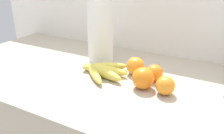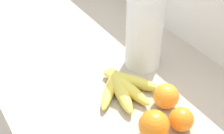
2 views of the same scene
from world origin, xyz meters
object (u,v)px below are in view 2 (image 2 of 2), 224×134
Objects in this scene: banana_bunch at (123,86)px; paper_towel_roll at (145,26)px; orange_back_left at (154,125)px; orange_front at (181,119)px; orange_right at (166,96)px.

banana_bunch is 0.20m from paper_towel_roll.
paper_towel_roll is at bearing 149.22° from orange_back_left.
orange_back_left is 0.08m from orange_front.
orange_front is at bearing 12.96° from banana_bunch.
orange_back_left reaches higher than orange_right.
orange_front is (0.21, 0.05, 0.01)m from banana_bunch.
orange_back_left reaches higher than orange_front.
orange_back_left is 0.12m from orange_right.
paper_towel_roll is at bearing 162.13° from orange_right.
orange_right is at bearing 167.05° from orange_front.
orange_back_left is at bearing -53.91° from orange_right.
orange_back_left is 0.34m from paper_towel_roll.
banana_bunch is at bearing -167.04° from orange_front.
banana_bunch is at bearing 170.91° from orange_back_left.
orange_back_left is at bearing -9.09° from banana_bunch.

